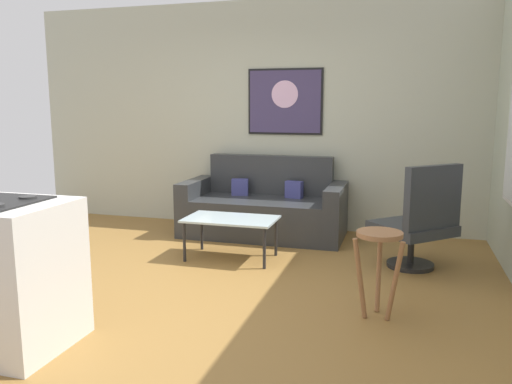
{
  "coord_description": "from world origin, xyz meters",
  "views": [
    {
      "loc": [
        1.65,
        -3.83,
        1.54
      ],
      "look_at": [
        0.27,
        0.9,
        0.7
      ],
      "focal_mm": 36.0,
      "sensor_mm": 36.0,
      "label": 1
    }
  ],
  "objects_px": {
    "bar_stool": "(379,251)",
    "wall_painting": "(285,102)",
    "couch": "(264,210)",
    "armchair": "(420,221)",
    "coffee_table": "(231,222)"
  },
  "relations": [
    {
      "from": "coffee_table",
      "to": "wall_painting",
      "type": "bearing_deg",
      "value": 82.07
    },
    {
      "from": "wall_painting",
      "to": "armchair",
      "type": "bearing_deg",
      "value": -39.18
    },
    {
      "from": "coffee_table",
      "to": "wall_painting",
      "type": "height_order",
      "value": "wall_painting"
    },
    {
      "from": "wall_painting",
      "to": "bar_stool",
      "type": "bearing_deg",
      "value": -62.97
    },
    {
      "from": "armchair",
      "to": "wall_painting",
      "type": "bearing_deg",
      "value": 140.82
    },
    {
      "from": "coffee_table",
      "to": "bar_stool",
      "type": "relative_size",
      "value": 1.42
    },
    {
      "from": "bar_stool",
      "to": "wall_painting",
      "type": "relative_size",
      "value": 0.69
    },
    {
      "from": "couch",
      "to": "armchair",
      "type": "distance_m",
      "value": 1.96
    },
    {
      "from": "couch",
      "to": "coffee_table",
      "type": "height_order",
      "value": "couch"
    },
    {
      "from": "couch",
      "to": "bar_stool",
      "type": "xyz_separation_m",
      "value": [
        1.44,
        -2.1,
        0.2
      ]
    },
    {
      "from": "coffee_table",
      "to": "armchair",
      "type": "bearing_deg",
      "value": 5.13
    },
    {
      "from": "coffee_table",
      "to": "bar_stool",
      "type": "bearing_deg",
      "value": -35.49
    },
    {
      "from": "armchair",
      "to": "bar_stool",
      "type": "distance_m",
      "value": 1.27
    },
    {
      "from": "armchair",
      "to": "bar_stool",
      "type": "xyz_separation_m",
      "value": [
        -0.31,
        -1.23,
        0.03
      ]
    },
    {
      "from": "armchair",
      "to": "wall_painting",
      "type": "distance_m",
      "value": 2.35
    }
  ]
}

